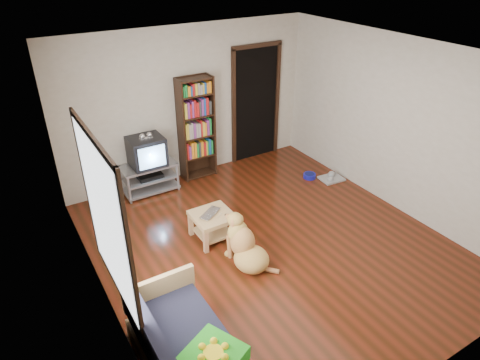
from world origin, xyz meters
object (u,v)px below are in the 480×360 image
laptop (214,214)px  grey_rag (331,179)px  dog_bowl (309,176)px  coffee_table (213,221)px  tv_stand (150,177)px  crt_tv (146,151)px  bookshelf (196,123)px  dog (245,247)px  green_cushion (214,358)px

laptop → grey_rag: laptop is taller
dog_bowl → coffee_table: 2.42m
laptop → tv_stand: 1.77m
crt_tv → bookshelf: (0.95, 0.07, 0.26)m
bookshelf → coffee_table: size_ratio=3.27×
tv_stand → crt_tv: bearing=90.0°
tv_stand → coffee_table: bearing=-80.6°
laptop → tv_stand: tv_stand is taller
dog_bowl → dog: (-2.21, -1.37, 0.22)m
dog_bowl → coffee_table: coffee_table is taller
coffee_table → dog: (0.10, -0.70, -0.02)m
coffee_table → laptop: bearing=-90.0°
crt_tv → coffee_table: crt_tv is taller
tv_stand → dog_bowl: bearing=-21.9°
crt_tv → coffee_table: (0.28, -1.73, -0.46)m
dog → green_cushion: bearing=-130.4°
grey_rag → tv_stand: 3.18m
crt_tv → bookshelf: 0.99m
bookshelf → dog_bowl: bearing=-34.6°
coffee_table → crt_tv: bearing=99.3°
coffee_table → dog: size_ratio=0.67×
dog_bowl → bookshelf: bookshelf is taller
grey_rag → tv_stand: size_ratio=0.44×
green_cushion → dog: (1.23, 1.45, -0.24)m
green_cushion → dog_bowl: 4.47m
tv_stand → coffee_table: tv_stand is taller
green_cushion → dog_bowl: size_ratio=2.15×
grey_rag → coffee_table: 2.66m
dog → coffee_table: bearing=98.0°
tv_stand → dog: (0.38, -2.41, -0.01)m
green_cushion → dog_bowl: (3.44, 2.82, -0.46)m
grey_rag → dog: 2.76m
grey_rag → tv_stand: (-2.89, 1.29, 0.25)m
grey_rag → dog: bearing=-156.0°
green_cushion → coffee_table: (1.13, 2.15, -0.22)m
dog_bowl → bookshelf: (-1.64, 1.13, 0.96)m
bookshelf → coffee_table: bookshelf is taller
dog_bowl → coffee_table: bearing=-163.9°
laptop → dog: (0.10, -0.67, -0.15)m
dog_bowl → grey_rag: bearing=-39.8°
dog_bowl → tv_stand: size_ratio=0.24×
dog_bowl → dog: bearing=-148.3°
tv_stand → dog: 2.44m
bookshelf → dog: size_ratio=2.19×
bookshelf → dog: bookshelf is taller
dog_bowl → coffee_table: size_ratio=0.40×
laptop → dog_bowl: 2.44m
dog_bowl → laptop: bearing=-163.2°
laptop → green_cushion: bearing=-150.5°
green_cushion → bookshelf: 4.37m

